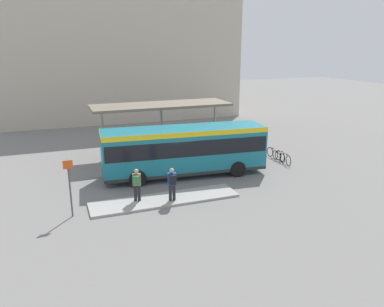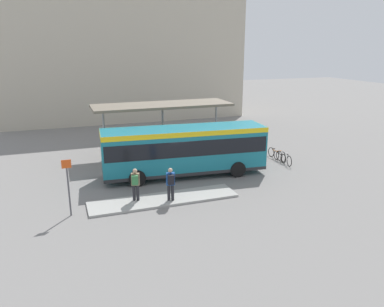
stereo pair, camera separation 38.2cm
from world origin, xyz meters
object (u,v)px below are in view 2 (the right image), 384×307
object	(u,v)px
pedestrian_companion	(171,182)
bicycle_white	(286,159)
platform_sign	(68,185)
city_bus	(185,148)
pedestrian_waiting	(135,183)
bicycle_black	(280,157)
bicycle_orange	(275,154)
potted_planter_near_shelter	(222,149)

from	to	relation	value
pedestrian_companion	bicycle_white	xyz separation A→B (m)	(9.37, 3.65, -0.75)
bicycle_white	platform_sign	world-z (taller)	platform_sign
city_bus	platform_sign	bearing A→B (deg)	-147.65
pedestrian_waiting	bicycle_black	bearing A→B (deg)	-55.07
bicycle_white	bicycle_black	size ratio (longest dim) A/B	1.13
pedestrian_companion	bicycle_white	size ratio (longest dim) A/B	1.01
city_bus	bicycle_orange	distance (m)	7.57
bicycle_white	bicycle_orange	distance (m)	1.44
bicycle_black	bicycle_orange	bearing A→B (deg)	174.76
city_bus	bicycle_black	bearing A→B (deg)	8.75
pedestrian_companion	potted_planter_near_shelter	world-z (taller)	pedestrian_companion
pedestrian_waiting	pedestrian_companion	world-z (taller)	pedestrian_companion
pedestrian_waiting	pedestrian_companion	distance (m)	1.81
bicycle_black	platform_sign	size ratio (longest dim) A/B	0.55
bicycle_white	bicycle_black	distance (m)	0.72
city_bus	pedestrian_companion	size ratio (longest dim) A/B	5.80
city_bus	pedestrian_waiting	world-z (taller)	city_bus
bicycle_orange	bicycle_black	bearing A→B (deg)	-9.66
bicycle_black	potted_planter_near_shelter	bearing A→B (deg)	-122.57
bicycle_black	platform_sign	xyz separation A→B (m)	(-14.28, -4.20, 1.22)
bicycle_white	city_bus	bearing A→B (deg)	98.16
pedestrian_waiting	pedestrian_companion	size ratio (longest dim) A/B	0.98
bicycle_orange	platform_sign	size ratio (longest dim) A/B	0.60
bicycle_orange	potted_planter_near_shelter	size ratio (longest dim) A/B	1.39
city_bus	pedestrian_waiting	xyz separation A→B (m)	(-3.76, -3.25, -0.67)
bicycle_orange	potted_planter_near_shelter	distance (m)	3.84
pedestrian_waiting	bicycle_orange	bearing A→B (deg)	-51.90
city_bus	bicycle_orange	size ratio (longest dim) A/B	6.12
pedestrian_companion	bicycle_white	distance (m)	10.08
potted_planter_near_shelter	bicycle_black	bearing A→B (deg)	-32.70
pedestrian_companion	potted_planter_near_shelter	xyz separation A→B (m)	(5.86, 6.59, -0.50)
bicycle_orange	pedestrian_companion	bearing A→B (deg)	-65.82
pedestrian_companion	bicycle_black	size ratio (longest dim) A/B	1.14
pedestrian_companion	platform_sign	bearing A→B (deg)	97.33
bicycle_white	pedestrian_companion	bearing A→B (deg)	121.03
city_bus	potted_planter_near_shelter	world-z (taller)	city_bus
pedestrian_companion	platform_sign	xyz separation A→B (m)	(-4.96, 0.17, 0.43)
city_bus	bicycle_white	size ratio (longest dim) A/B	5.83
bicycle_white	potted_planter_near_shelter	bearing A→B (deg)	59.77
bicycle_black	bicycle_white	bearing A→B (deg)	3.95
pedestrian_companion	potted_planter_near_shelter	bearing A→B (deg)	-32.34
bicycle_orange	city_bus	bearing A→B (deg)	-84.70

